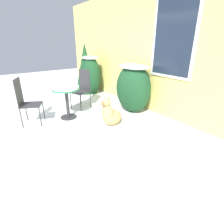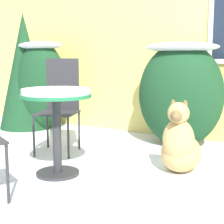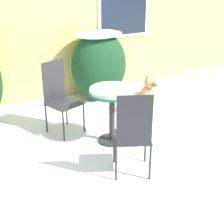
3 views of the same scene
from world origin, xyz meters
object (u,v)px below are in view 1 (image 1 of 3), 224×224
patio_chair_near_table (82,88)px  patio_chair_far_side (26,100)px  patio_table (66,93)px  dog (110,115)px

patio_chair_near_table → patio_chair_far_side: size_ratio=1.00×
patio_table → patio_chair_far_side: patio_chair_far_side is taller
patio_table → dog: 1.20m
patio_chair_near_table → dog: patio_chair_near_table is taller
patio_chair_near_table → dog: 1.50m
patio_table → patio_chair_far_side: (-0.20, -0.87, -0.07)m
patio_chair_near_table → patio_chair_far_side: (0.31, -1.54, 0.00)m
patio_chair_near_table → dog: bearing=-21.1°
patio_chair_far_side → patio_chair_near_table: bearing=-53.1°
patio_table → patio_chair_far_side: 0.90m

